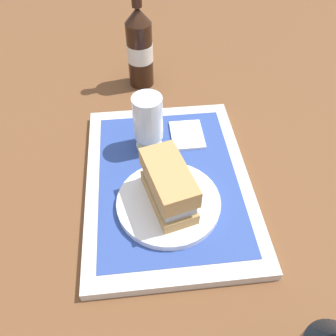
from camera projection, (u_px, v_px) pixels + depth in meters
ground_plane at (168, 185)px, 0.70m from camera, size 3.00×3.00×0.00m
tray at (168, 181)px, 0.69m from camera, size 0.44×0.32×0.02m
placemat at (168, 178)px, 0.69m from camera, size 0.38×0.27×0.00m
plate at (169, 203)px, 0.64m from camera, size 0.19×0.19×0.01m
sandwich at (168, 184)px, 0.60m from camera, size 0.14×0.09×0.08m
beer_glass at (148, 122)px, 0.70m from camera, size 0.06×0.06×0.12m
napkin_folded at (187, 135)px, 0.76m from camera, size 0.09×0.07×0.01m
beer_bottle at (140, 47)px, 0.86m from camera, size 0.07×0.07×0.27m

